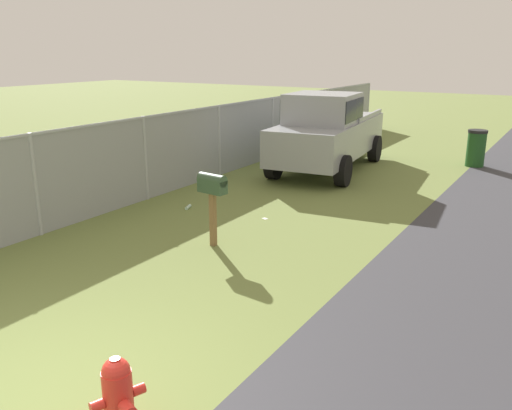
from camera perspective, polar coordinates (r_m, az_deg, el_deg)
name	(u,v)px	position (r m, az deg, el deg)	size (l,w,h in m)	color
fire_hydrant	(119,399)	(4.86, -14.48, -19.44)	(0.47, 0.43, 0.74)	red
mailbox	(212,189)	(8.69, -4.69, 1.76)	(0.25, 0.52, 1.23)	brown
pickup_truck	(327,130)	(14.39, 7.60, 7.94)	(5.14, 2.49, 2.09)	#93999E
trash_bin	(476,148)	(16.14, 22.46, 5.64)	(0.52, 0.52, 1.02)	#1E4C1E
fence_section	(248,131)	(14.93, -0.89, 7.89)	(19.27, 0.07, 1.81)	#9EA3A8
litter_bottle_by_mailbox	(188,207)	(11.06, -7.26, -0.22)	(0.07, 0.07, 0.22)	#B2D8BF
litter_wrapper_far_scatter	(265,218)	(10.34, 0.96, -1.45)	(0.12, 0.08, 0.01)	silver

